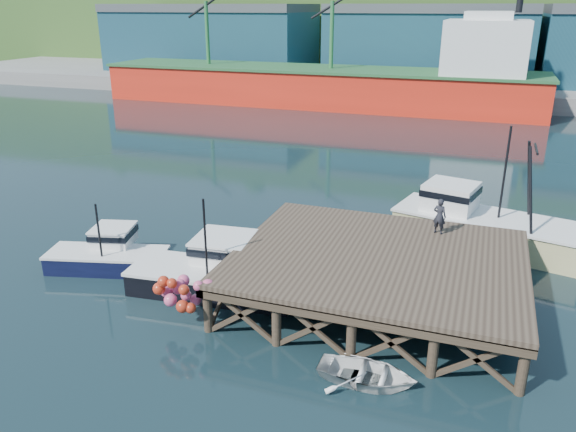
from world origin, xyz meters
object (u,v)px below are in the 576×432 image
at_px(dinghy, 367,374).
at_px(dockworker, 440,216).
at_px(boat_navy, 109,253).
at_px(trawler, 485,222).
at_px(boat_black, 217,272).

height_order(dinghy, dockworker, dockworker).
bearing_deg(dinghy, boat_navy, 71.68).
xyz_separation_m(boat_navy, trawler, (17.05, 8.91, 0.62)).
bearing_deg(dinghy, boat_black, 61.12).
bearing_deg(boat_black, dinghy, -34.75).
distance_m(trawler, dinghy, 14.00).
height_order(boat_black, dinghy, boat_black).
height_order(boat_navy, dockworker, dockworker).
height_order(boat_navy, dinghy, boat_navy).
bearing_deg(dockworker, dinghy, 99.49).
relative_size(boat_navy, trawler, 0.59).
relative_size(boat_black, trawler, 0.76).
bearing_deg(trawler, boat_black, -127.11).
xyz_separation_m(boat_navy, dockworker, (15.01, 4.47, 2.25)).
distance_m(boat_navy, dinghy, 14.50).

